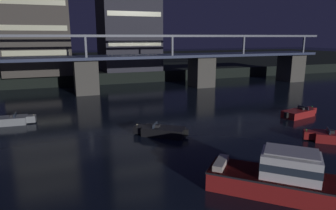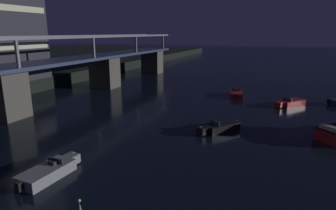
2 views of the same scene
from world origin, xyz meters
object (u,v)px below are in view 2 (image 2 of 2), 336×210
at_px(speedboat_mid_left, 236,94).
at_px(speedboat_mid_right, 290,103).
at_px(speedboat_mid_center, 219,127).
at_px(speedboat_far_center, 49,171).
at_px(river_bridge, 3,84).

bearing_deg(speedboat_mid_left, speedboat_mid_right, -113.29).
height_order(speedboat_mid_center, speedboat_mid_right, same).
bearing_deg(speedboat_far_center, speedboat_mid_left, -14.73).
relative_size(speedboat_mid_left, speedboat_mid_center, 1.10).
xyz_separation_m(speedboat_mid_center, speedboat_far_center, (-13.97, 9.07, 0.00)).
relative_size(river_bridge, speedboat_mid_center, 18.84).
xyz_separation_m(river_bridge, speedboat_far_center, (-9.47, -15.36, -3.65)).
distance_m(speedboat_mid_left, speedboat_far_center, 32.30).
distance_m(speedboat_mid_left, speedboat_mid_center, 17.29).
distance_m(speedboat_mid_center, speedboat_far_center, 16.66).
bearing_deg(speedboat_mid_center, speedboat_mid_left, 2.85).
bearing_deg(river_bridge, speedboat_mid_left, -47.29).
bearing_deg(speedboat_mid_right, speedboat_mid_center, 153.26).
xyz_separation_m(speedboat_mid_left, speedboat_far_center, (-31.24, 8.21, 0.00)).
relative_size(river_bridge, speedboat_mid_right, 19.18).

